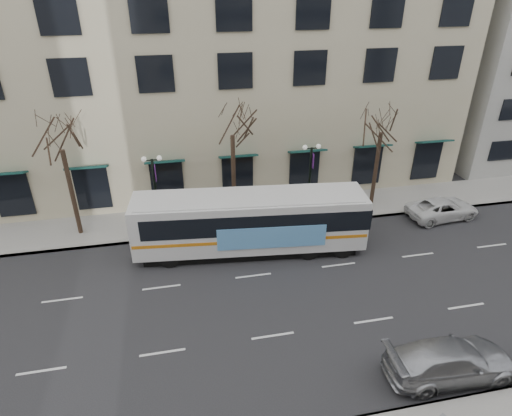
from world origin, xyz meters
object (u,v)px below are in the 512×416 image
object	(u,v)px
white_pickup	(443,208)
tree_far_left	(59,134)
lamp_post_right	(310,177)
tree_far_mid	(232,120)
silver_car	(451,361)
lamp_post_left	(156,190)
tree_far_right	(383,119)
city_bus	(251,221)

from	to	relation	value
white_pickup	tree_far_left	bearing A→B (deg)	78.74
lamp_post_right	tree_far_mid	bearing A→B (deg)	173.17
tree_far_left	silver_car	xyz separation A→B (m)	(16.59, -14.66, -5.91)
silver_car	lamp_post_right	bearing A→B (deg)	8.44
lamp_post_right	silver_car	xyz separation A→B (m)	(1.58, -14.06, -2.15)
lamp_post_left	white_pickup	world-z (taller)	lamp_post_left
white_pickup	tree_far_right	bearing A→B (deg)	51.19
lamp_post_right	silver_car	world-z (taller)	lamp_post_right
lamp_post_right	tree_far_left	bearing A→B (deg)	177.71
tree_far_left	city_bus	world-z (taller)	tree_far_left
tree_far_mid	lamp_post_right	size ratio (longest dim) A/B	1.64
lamp_post_left	tree_far_right	bearing A→B (deg)	2.29
lamp_post_left	tree_far_left	bearing A→B (deg)	173.17
tree_far_right	white_pickup	size ratio (longest dim) A/B	1.64
tree_far_right	lamp_post_right	bearing A→B (deg)	-173.15
lamp_post_right	white_pickup	distance (m)	9.44
tree_far_left	lamp_post_right	distance (m)	15.48
tree_far_left	tree_far_right	xyz separation A→B (m)	(20.00, 0.00, -0.28)
city_bus	tree_far_left	bearing A→B (deg)	165.35
lamp_post_left	city_bus	distance (m)	6.42
city_bus	tree_far_mid	bearing A→B (deg)	101.99
lamp_post_left	tree_far_mid	bearing A→B (deg)	6.85
tree_far_left	white_pickup	distance (m)	24.83
tree_far_mid	white_pickup	xyz separation A→B (m)	(13.95, -2.65, -6.22)
tree_far_right	lamp_post_left	xyz separation A→B (m)	(-14.99, -0.60, -3.48)
lamp_post_left	silver_car	distance (m)	18.34
tree_far_left	silver_car	bearing A→B (deg)	-41.47
tree_far_left	white_pickup	world-z (taller)	tree_far_left
lamp_post_left	lamp_post_right	world-z (taller)	same
lamp_post_right	white_pickup	xyz separation A→B (m)	(8.94, -2.05, -2.26)
tree_far_left	lamp_post_right	xyz separation A→B (m)	(15.01, -0.60, -3.75)
city_bus	silver_car	size ratio (longest dim) A/B	2.52
tree_far_mid	lamp_post_left	bearing A→B (deg)	-173.15
tree_far_right	lamp_post_left	bearing A→B (deg)	-177.71
tree_far_right	lamp_post_right	world-z (taller)	tree_far_right
silver_car	tree_far_right	bearing A→B (deg)	-11.07
lamp_post_right	city_bus	world-z (taller)	lamp_post_right
silver_car	white_pickup	distance (m)	14.09
tree_far_right	lamp_post_right	xyz separation A→B (m)	(-4.99, -0.60, -3.48)
tree_far_mid	silver_car	xyz separation A→B (m)	(6.59, -14.66, -6.12)
silver_car	white_pickup	xyz separation A→B (m)	(7.35, 12.01, -0.10)
tree_far_left	tree_far_right	world-z (taller)	tree_far_left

